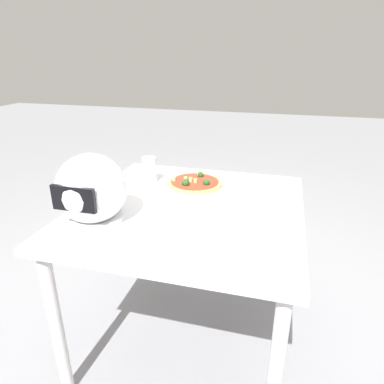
# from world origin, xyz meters

# --- Properties ---
(ground_plane) EXTENTS (14.00, 14.00, 0.00)m
(ground_plane) POSITION_xyz_m (0.00, 0.00, 0.00)
(ground_plane) COLOR gray
(dining_table) EXTENTS (0.96, 0.99, 0.73)m
(dining_table) POSITION_xyz_m (0.00, 0.00, 0.64)
(dining_table) COLOR white
(dining_table) RESTS_ON ground
(pizza_plate) EXTENTS (0.32, 0.32, 0.01)m
(pizza_plate) POSITION_xyz_m (0.03, -0.22, 0.74)
(pizza_plate) COLOR white
(pizza_plate) RESTS_ON dining_table
(pizza) EXTENTS (0.27, 0.27, 0.05)m
(pizza) POSITION_xyz_m (0.03, -0.21, 0.76)
(pizza) COLOR tan
(pizza) RESTS_ON pizza_plate
(motorcycle_helmet) EXTENTS (0.27, 0.27, 0.27)m
(motorcycle_helmet) POSITION_xyz_m (0.32, 0.23, 0.86)
(motorcycle_helmet) COLOR silver
(motorcycle_helmet) RESTS_ON dining_table
(drinking_glass) EXTENTS (0.07, 0.07, 0.13)m
(drinking_glass) POSITION_xyz_m (0.27, -0.23, 0.80)
(drinking_glass) COLOR silver
(drinking_glass) RESTS_ON dining_table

